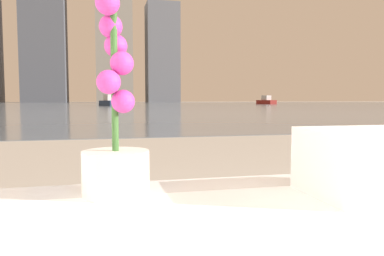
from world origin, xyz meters
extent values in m
cylinder|color=silver|center=(-0.49, 0.91, 0.56)|extent=(0.12, 0.12, 0.08)
cylinder|color=#38662D|center=(-0.49, 0.91, 0.73)|extent=(0.01, 0.01, 0.26)
sphere|color=#CC3899|center=(-0.50, 0.89, 0.86)|extent=(0.04, 0.04, 0.04)
sphere|color=#CC3899|center=(-0.50, 0.92, 0.82)|extent=(0.04, 0.04, 0.04)
sphere|color=#CC3899|center=(-0.49, 0.93, 0.79)|extent=(0.04, 0.04, 0.04)
sphere|color=#CC3899|center=(-0.48, 0.90, 0.76)|extent=(0.04, 0.04, 0.04)
sphere|color=#CC3899|center=(-0.50, 0.89, 0.72)|extent=(0.04, 0.04, 0.04)
sphere|color=#CC3899|center=(-0.48, 0.90, 0.69)|extent=(0.04, 0.04, 0.04)
cube|color=white|center=(-0.04, 0.81, 0.54)|extent=(0.23, 0.17, 0.04)
cube|color=white|center=(-0.04, 0.81, 0.58)|extent=(0.23, 0.17, 0.04)
cube|color=white|center=(-0.04, 0.81, 0.62)|extent=(0.23, 0.17, 0.04)
cube|color=slate|center=(0.00, 62.00, 0.01)|extent=(180.00, 110.00, 0.01)
cube|color=navy|center=(0.09, 45.23, 0.32)|extent=(2.41, 3.76, 0.62)
cube|color=silver|center=(0.09, 45.23, 0.99)|extent=(1.31, 1.56, 0.71)
cube|color=maroon|center=(26.02, 58.54, 0.35)|extent=(2.16, 4.08, 0.68)
cube|color=silver|center=(26.02, 58.54, 1.08)|extent=(1.27, 1.63, 0.78)
cube|color=gray|center=(2.74, 118.00, 23.02)|extent=(10.70, 10.44, 46.04)
cube|color=slate|center=(17.60, 118.00, 15.26)|extent=(9.91, 9.33, 30.52)
camera|label=1|loc=(-0.51, 0.23, 0.69)|focal=35.00mm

